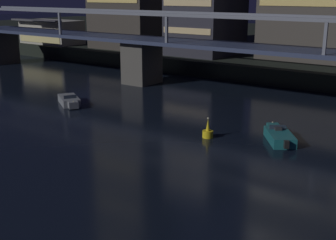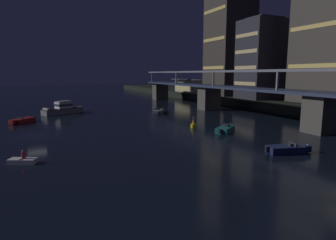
{
  "view_description": "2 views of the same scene",
  "coord_description": "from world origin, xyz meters",
  "px_view_note": "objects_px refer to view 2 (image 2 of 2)",
  "views": [
    {
      "loc": [
        21.92,
        -7.68,
        11.73
      ],
      "look_at": [
        3.52,
        18.09,
        2.7
      ],
      "focal_mm": 48.02,
      "sensor_mm": 36.0,
      "label": 1
    },
    {
      "loc": [
        43.82,
        0.68,
        8.64
      ],
      "look_at": [
        3.49,
        18.98,
        1.48
      ],
      "focal_mm": 30.52,
      "sensor_mm": 36.0,
      "label": 2
    }
  ],
  "objects_px": {
    "cabin_cruiser_near_left": "(63,109)",
    "channel_buoy": "(193,125)",
    "dinghy_with_paddler": "(23,161)",
    "tower_west_tall": "(263,59)",
    "speedboat_near_right": "(287,149)",
    "speedboat_mid_left": "(23,120)",
    "river_bridge": "(252,96)",
    "tower_central": "(330,7)",
    "tower_west_low": "(230,26)",
    "speedboat_mid_center": "(158,111)",
    "waterfront_pavilion": "(189,86)",
    "speedboat_near_center": "(226,129)"
  },
  "relations": [
    {
      "from": "tower_west_low",
      "to": "tower_west_tall",
      "type": "relative_size",
      "value": 2.04
    },
    {
      "from": "speedboat_mid_center",
      "to": "channel_buoy",
      "type": "xyz_separation_m",
      "value": [
        18.11,
        -1.24,
        0.06
      ]
    },
    {
      "from": "waterfront_pavilion",
      "to": "speedboat_mid_left",
      "type": "relative_size",
      "value": 2.76
    },
    {
      "from": "tower_west_tall",
      "to": "speedboat_near_right",
      "type": "distance_m",
      "value": 48.36
    },
    {
      "from": "river_bridge",
      "to": "channel_buoy",
      "type": "height_order",
      "value": "river_bridge"
    },
    {
      "from": "tower_west_low",
      "to": "speedboat_mid_center",
      "type": "xyz_separation_m",
      "value": [
        16.01,
        -30.37,
        -22.7
      ]
    },
    {
      "from": "river_bridge",
      "to": "speedboat_mid_left",
      "type": "distance_m",
      "value": 42.84
    },
    {
      "from": "tower_west_low",
      "to": "speedboat_mid_left",
      "type": "relative_size",
      "value": 9.39
    },
    {
      "from": "tower_central",
      "to": "waterfront_pavilion",
      "type": "xyz_separation_m",
      "value": [
        -47.13,
        -7.87,
        -18.25
      ]
    },
    {
      "from": "cabin_cruiser_near_left",
      "to": "speedboat_near_right",
      "type": "relative_size",
      "value": 1.76
    },
    {
      "from": "speedboat_near_right",
      "to": "speedboat_mid_left",
      "type": "distance_m",
      "value": 43.92
    },
    {
      "from": "river_bridge",
      "to": "speedboat_near_right",
      "type": "bearing_deg",
      "value": -31.57
    },
    {
      "from": "channel_buoy",
      "to": "dinghy_with_paddler",
      "type": "relative_size",
      "value": 0.62
    },
    {
      "from": "channel_buoy",
      "to": "tower_west_tall",
      "type": "bearing_deg",
      "value": 121.27
    },
    {
      "from": "channel_buoy",
      "to": "waterfront_pavilion",
      "type": "bearing_deg",
      "value": 152.01
    },
    {
      "from": "speedboat_near_right",
      "to": "speedboat_mid_center",
      "type": "xyz_separation_m",
      "value": [
        -35.68,
        -0.73,
        0.0
      ]
    },
    {
      "from": "tower_central",
      "to": "speedboat_mid_left",
      "type": "xyz_separation_m",
      "value": [
        -12.9,
        -60.48,
        -22.27
      ]
    },
    {
      "from": "tower_west_low",
      "to": "speedboat_near_right",
      "type": "xyz_separation_m",
      "value": [
        51.68,
        -29.64,
        -22.7
      ]
    },
    {
      "from": "tower_west_tall",
      "to": "channel_buoy",
      "type": "height_order",
      "value": "tower_west_tall"
    },
    {
      "from": "waterfront_pavilion",
      "to": "cabin_cruiser_near_left",
      "type": "xyz_separation_m",
      "value": [
        24.73,
        -45.12,
        -3.39
      ]
    },
    {
      "from": "waterfront_pavilion",
      "to": "speedboat_mid_left",
      "type": "bearing_deg",
      "value": -56.95
    },
    {
      "from": "tower_central",
      "to": "speedboat_near_right",
      "type": "bearing_deg",
      "value": -57.1
    },
    {
      "from": "cabin_cruiser_near_left",
      "to": "speedboat_near_center",
      "type": "xyz_separation_m",
      "value": [
        31.33,
        20.71,
        -0.64
      ]
    },
    {
      "from": "channel_buoy",
      "to": "dinghy_with_paddler",
      "type": "distance_m",
      "value": 26.35
    },
    {
      "from": "dinghy_with_paddler",
      "to": "cabin_cruiser_near_left",
      "type": "bearing_deg",
      "value": 169.82
    },
    {
      "from": "river_bridge",
      "to": "cabin_cruiser_near_left",
      "type": "relative_size",
      "value": 10.73
    },
    {
      "from": "tower_west_tall",
      "to": "speedboat_near_center",
      "type": "bearing_deg",
      "value": -49.83
    },
    {
      "from": "tower_west_low",
      "to": "channel_buoy",
      "type": "distance_m",
      "value": 51.72
    },
    {
      "from": "tower_central",
      "to": "dinghy_with_paddler",
      "type": "height_order",
      "value": "tower_central"
    },
    {
      "from": "speedboat_near_right",
      "to": "river_bridge",
      "type": "bearing_deg",
      "value": 148.43
    },
    {
      "from": "river_bridge",
      "to": "dinghy_with_paddler",
      "type": "bearing_deg",
      "value": -71.19
    },
    {
      "from": "waterfront_pavilion",
      "to": "speedboat_near_right",
      "type": "bearing_deg",
      "value": -20.12
    },
    {
      "from": "cabin_cruiser_near_left",
      "to": "speedboat_mid_center",
      "type": "distance_m",
      "value": 20.93
    },
    {
      "from": "speedboat_mid_left",
      "to": "dinghy_with_paddler",
      "type": "bearing_deg",
      "value": 2.32
    },
    {
      "from": "river_bridge",
      "to": "speedboat_mid_center",
      "type": "distance_m",
      "value": 20.29
    },
    {
      "from": "speedboat_near_right",
      "to": "tower_west_low",
      "type": "bearing_deg",
      "value": 150.17
    },
    {
      "from": "speedboat_mid_left",
      "to": "speedboat_mid_center",
      "type": "xyz_separation_m",
      "value": [
        -1.47,
        26.81,
        0.0
      ]
    },
    {
      "from": "channel_buoy",
      "to": "dinghy_with_paddler",
      "type": "height_order",
      "value": "channel_buoy"
    },
    {
      "from": "tower_west_tall",
      "to": "speedboat_near_right",
      "type": "relative_size",
      "value": 3.99
    },
    {
      "from": "tower_central",
      "to": "dinghy_with_paddler",
      "type": "distance_m",
      "value": 64.9
    },
    {
      "from": "speedboat_mid_left",
      "to": "dinghy_with_paddler",
      "type": "distance_m",
      "value": 26.32
    },
    {
      "from": "speedboat_near_right",
      "to": "dinghy_with_paddler",
      "type": "distance_m",
      "value": 27.63
    },
    {
      "from": "river_bridge",
      "to": "speedboat_mid_left",
      "type": "bearing_deg",
      "value": -107.46
    },
    {
      "from": "tower_west_low",
      "to": "tower_west_tall",
      "type": "height_order",
      "value": "tower_west_low"
    },
    {
      "from": "river_bridge",
      "to": "tower_central",
      "type": "xyz_separation_m",
      "value": [
        0.1,
        19.78,
        18.37
      ]
    },
    {
      "from": "speedboat_mid_center",
      "to": "dinghy_with_paddler",
      "type": "distance_m",
      "value": 37.87
    },
    {
      "from": "tower_west_tall",
      "to": "dinghy_with_paddler",
      "type": "height_order",
      "value": "tower_west_tall"
    },
    {
      "from": "tower_west_low",
      "to": "speedboat_near_right",
      "type": "height_order",
      "value": "tower_west_low"
    },
    {
      "from": "tower_central",
      "to": "speedboat_mid_center",
      "type": "xyz_separation_m",
      "value": [
        -14.37,
        -33.66,
        -22.27
      ]
    },
    {
      "from": "cabin_cruiser_near_left",
      "to": "channel_buoy",
      "type": "relative_size",
      "value": 5.18
    }
  ]
}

